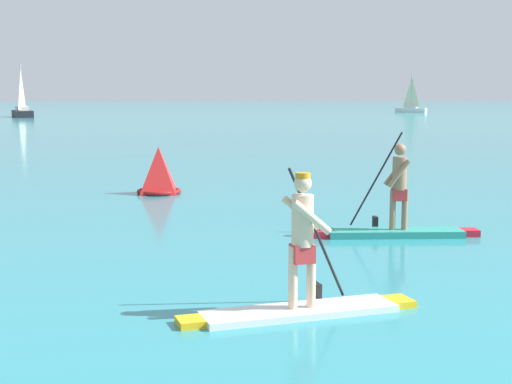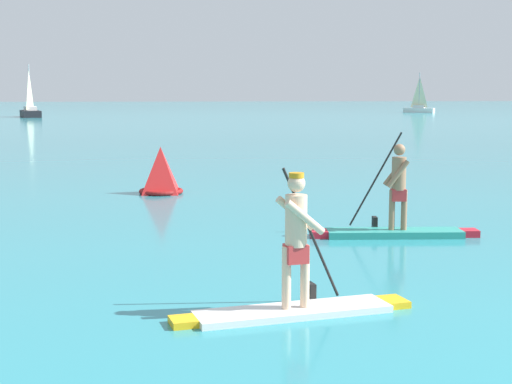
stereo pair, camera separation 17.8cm
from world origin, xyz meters
name	(u,v)px [view 2 (the right image)]	position (x,y,z in m)	size (l,w,h in m)	color
paddleboarder_near_left	(295,278)	(-5.56, 2.67, 0.44)	(2.98, 1.06, 1.79)	white
paddleboarder_mid_center	(394,218)	(-2.86, 7.27, 0.35)	(3.11, 0.95, 1.92)	teal
race_marker_buoy	(161,173)	(-7.07, 13.87, 0.54)	(1.33, 1.33, 1.23)	red
sailboat_left_horizon	(30,111)	(-20.71, 78.91, 0.70)	(3.25, 6.64, 5.70)	black
sailboat_right_horizon	(419,107)	(27.55, 91.28, 0.76)	(3.97, 3.24, 5.26)	white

